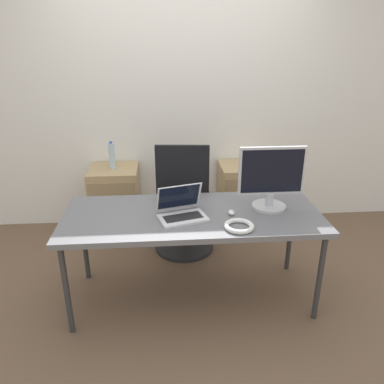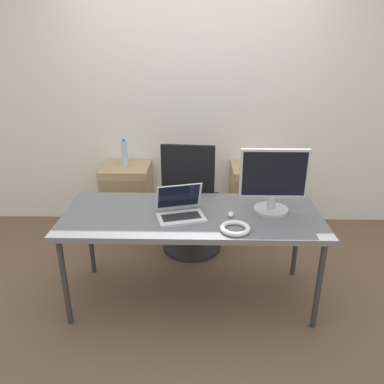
{
  "view_description": "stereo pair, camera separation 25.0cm",
  "coord_description": "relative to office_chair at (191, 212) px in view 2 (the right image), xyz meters",
  "views": [
    {
      "loc": [
        -0.2,
        -2.41,
        1.88
      ],
      "look_at": [
        0.0,
        0.04,
        0.87
      ],
      "focal_mm": 35.0,
      "sensor_mm": 36.0,
      "label": 1
    },
    {
      "loc": [
        0.06,
        -2.42,
        1.88
      ],
      "look_at": [
        0.0,
        0.04,
        0.87
      ],
      "focal_mm": 35.0,
      "sensor_mm": 36.0,
      "label": 2
    }
  ],
  "objects": [
    {
      "name": "cabinet_left",
      "position": [
        -0.67,
        0.47,
        -0.07
      ],
      "size": [
        0.48,
        0.46,
        0.7
      ],
      "color": "tan",
      "rests_on": "ground_plane"
    },
    {
      "name": "coffee_cup_white",
      "position": [
        -0.03,
        -0.49,
        0.35
      ],
      "size": [
        0.07,
        0.07,
        0.09
      ],
      "color": "white",
      "rests_on": "desk"
    },
    {
      "name": "cable_coil",
      "position": [
        0.31,
        -0.93,
        0.32
      ],
      "size": [
        0.2,
        0.2,
        0.03
      ],
      "color": "white",
      "rests_on": "desk"
    },
    {
      "name": "coffee_cup_brown",
      "position": [
        -0.13,
        -0.46,
        0.36
      ],
      "size": [
        0.09,
        0.09,
        0.1
      ],
      "color": "maroon",
      "rests_on": "desk"
    },
    {
      "name": "cabinet_right",
      "position": [
        0.64,
        0.47,
        -0.07
      ],
      "size": [
        0.48,
        0.46,
        0.7
      ],
      "color": "tan",
      "rests_on": "ground_plane"
    },
    {
      "name": "wall_back",
      "position": [
        0.03,
        0.73,
        0.88
      ],
      "size": [
        10.0,
        0.05,
        2.6
      ],
      "color": "white",
      "rests_on": "ground_plane"
    },
    {
      "name": "office_chair",
      "position": [
        0.0,
        0.0,
        0.0
      ],
      "size": [
        0.56,
        0.58,
        1.09
      ],
      "color": "#232326",
      "rests_on": "ground_plane"
    },
    {
      "name": "ground_plane",
      "position": [
        0.03,
        -0.67,
        -0.42
      ],
      "size": [
        14.0,
        14.0,
        0.0
      ],
      "primitive_type": "plane",
      "color": "brown"
    },
    {
      "name": "desk",
      "position": [
        0.03,
        -0.67,
        0.26
      ],
      "size": [
        1.84,
        0.76,
        0.72
      ],
      "color": "slate",
      "rests_on": "ground_plane"
    },
    {
      "name": "monitor",
      "position": [
        0.6,
        -0.62,
        0.53
      ],
      "size": [
        0.48,
        0.25,
        0.46
      ],
      "color": "#B7B7BC",
      "rests_on": "desk"
    },
    {
      "name": "mouse",
      "position": [
        0.3,
        -0.72,
        0.32
      ],
      "size": [
        0.04,
        0.07,
        0.03
      ],
      "color": "silver",
      "rests_on": "desk"
    },
    {
      "name": "water_bottle",
      "position": [
        -0.67,
        0.47,
        0.41
      ],
      "size": [
        0.06,
        0.06,
        0.27
      ],
      "color": "silver",
      "rests_on": "cabinet_left"
    },
    {
      "name": "laptop_center",
      "position": [
        -0.05,
        -0.72,
        0.35
      ],
      "size": [
        0.37,
        0.35,
        0.22
      ],
      "color": "silver",
      "rests_on": "desk"
    }
  ]
}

